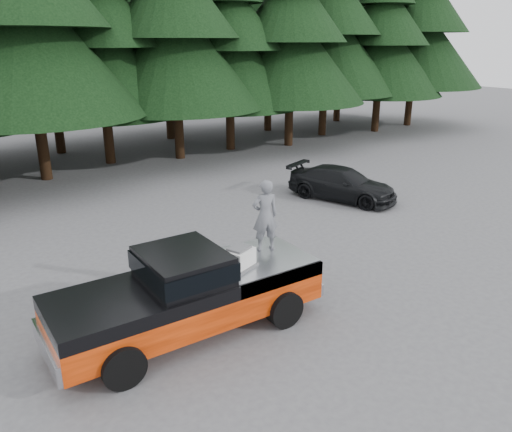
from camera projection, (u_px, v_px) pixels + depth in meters
ground at (228, 303)px, 12.16m from camera, size 120.00×120.00×0.00m
pickup_truck at (189, 304)px, 10.76m from camera, size 6.00×2.04×1.33m
truck_cab at (183, 265)px, 10.39m from camera, size 1.66×1.90×0.59m
air_compressor at (239, 259)px, 10.90m from camera, size 0.75×0.69×0.41m
man_on_bed at (265, 215)px, 11.61m from camera, size 0.71×0.56×1.72m
parked_car at (342, 184)px, 19.86m from camera, size 3.26×4.74×1.27m
treeline at (43, 2)px, 23.23m from camera, size 60.15×16.05×17.50m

